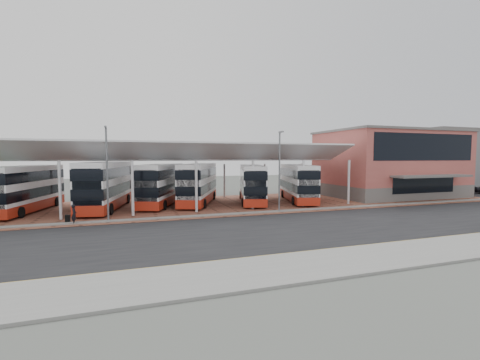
{
  "coord_description": "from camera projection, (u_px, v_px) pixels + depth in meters",
  "views": [
    {
      "loc": [
        -11.99,
        -22.84,
        5.47
      ],
      "look_at": [
        -1.71,
        7.67,
        3.22
      ],
      "focal_mm": 24.0,
      "sensor_mm": 36.0,
      "label": 1
    }
  ],
  "objects": [
    {
      "name": "terminal",
      "position": [
        389.0,
        163.0,
        45.96
      ],
      "size": [
        18.4,
        14.4,
        9.25
      ],
      "color": "#625F5D",
      "rests_on": "ground"
    },
    {
      "name": "forecourt",
      "position": [
        255.0,
        203.0,
        38.72
      ],
      "size": [
        72.0,
        16.0,
        0.06
      ],
      "primitive_type": "cube",
      "color": "brown",
      "rests_on": "ground"
    },
    {
      "name": "ground",
      "position": [
        291.0,
        226.0,
        25.79
      ],
      "size": [
        140.0,
        140.0,
        0.0
      ],
      "primitive_type": "plane",
      "color": "#4D504A"
    },
    {
      "name": "warehouse",
      "position": [
        451.0,
        159.0,
        63.42
      ],
      "size": [
        30.5,
        20.5,
        10.25
      ],
      "color": "slate",
      "rests_on": "ground"
    },
    {
      "name": "sidewalk",
      "position": [
        369.0,
        258.0,
        17.28
      ],
      "size": [
        120.0,
        4.0,
        0.14
      ],
      "primitive_type": "cube",
      "color": "slate",
      "rests_on": "ground"
    },
    {
      "name": "canopy",
      "position": [
        187.0,
        155.0,
        36.65
      ],
      "size": [
        37.0,
        11.63,
        7.07
      ],
      "color": "silver",
      "rests_on": "ground"
    },
    {
      "name": "lamp_west",
      "position": [
        107.0,
        171.0,
        26.96
      ],
      "size": [
        0.16,
        0.9,
        8.07
      ],
      "color": "slate",
      "rests_on": "ground"
    },
    {
      "name": "yellow_line_near",
      "position": [
        345.0,
        249.0,
        19.18
      ],
      "size": [
        120.0,
        0.12,
        0.01
      ],
      "primitive_type": "cube",
      "color": "yellow",
      "rests_on": "road"
    },
    {
      "name": "bus_1",
      "position": [
        106.0,
        186.0,
        33.87
      ],
      "size": [
        5.03,
        12.34,
        4.96
      ],
      "rotation": [
        0.0,
        0.0,
        -0.19
      ],
      "color": "white",
      "rests_on": "forecourt"
    },
    {
      "name": "road",
      "position": [
        297.0,
        228.0,
        24.85
      ],
      "size": [
        120.0,
        14.0,
        0.02
      ],
      "primitive_type": "cube",
      "color": "black",
      "rests_on": "ground"
    },
    {
      "name": "yellow_line_far",
      "position": [
        342.0,
        247.0,
        19.46
      ],
      "size": [
        120.0,
        0.12,
        0.01
      ],
      "primitive_type": "cube",
      "color": "yellow",
      "rests_on": "road"
    },
    {
      "name": "lamp_east",
      "position": [
        280.0,
        169.0,
        32.06
      ],
      "size": [
        0.16,
        0.9,
        8.07
      ],
      "color": "slate",
      "rests_on": "ground"
    },
    {
      "name": "bus_2",
      "position": [
        162.0,
        185.0,
        36.76
      ],
      "size": [
        6.45,
        11.53,
        4.67
      ],
      "rotation": [
        0.0,
        0.0,
        -0.36
      ],
      "color": "white",
      "rests_on": "forecourt"
    },
    {
      "name": "bus_0",
      "position": [
        26.0,
        189.0,
        31.98
      ],
      "size": [
        4.85,
        11.47,
        4.61
      ],
      "rotation": [
        0.0,
        0.0,
        -0.21
      ],
      "color": "white",
      "rests_on": "forecourt"
    },
    {
      "name": "bus_4",
      "position": [
        252.0,
        184.0,
        38.72
      ],
      "size": [
        5.52,
        11.16,
        4.49
      ],
      "rotation": [
        0.0,
        0.0,
        -0.29
      ],
      "color": "white",
      "rests_on": "forecourt"
    },
    {
      "name": "bus_3",
      "position": [
        199.0,
        184.0,
        37.81
      ],
      "size": [
        6.71,
        11.53,
        4.69
      ],
      "rotation": [
        0.0,
        0.0,
        -0.39
      ],
      "color": "white",
      "rests_on": "forecourt"
    },
    {
      "name": "bus_5",
      "position": [
        298.0,
        183.0,
        39.96
      ],
      "size": [
        5.45,
        11.22,
        4.51
      ],
      "rotation": [
        0.0,
        0.0,
        -0.28
      ],
      "color": "white",
      "rests_on": "forecourt"
    },
    {
      "name": "north_kerb",
      "position": [
        261.0,
        212.0,
        31.65
      ],
      "size": [
        120.0,
        0.8,
        0.14
      ],
      "primitive_type": "cube",
      "color": "slate",
      "rests_on": "ground"
    },
    {
      "name": "pedestrian",
      "position": [
        74.0,
        214.0,
        26.13
      ],
      "size": [
        0.43,
        0.61,
        1.6
      ],
      "primitive_type": "imported",
      "rotation": [
        0.0,
        0.0,
        1.65
      ],
      "color": "black",
      "rests_on": "forecourt"
    },
    {
      "name": "suitcase",
      "position": [
        68.0,
        219.0,
        26.72
      ],
      "size": [
        0.38,
        0.27,
        0.65
      ],
      "primitive_type": "cube",
      "color": "black",
      "rests_on": "forecourt"
    }
  ]
}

